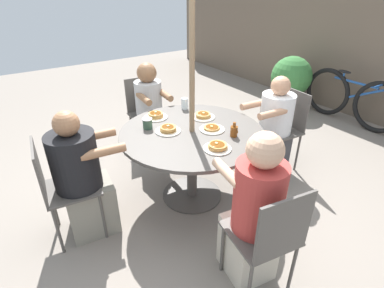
{
  "coord_description": "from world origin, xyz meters",
  "views": [
    {
      "loc": [
        2.0,
        -1.37,
        1.93
      ],
      "look_at": [
        0.0,
        0.0,
        0.59
      ],
      "focal_mm": 28.0,
      "sensor_mm": 36.0,
      "label": 1
    }
  ],
  "objects_px": {
    "patio_table": "(192,142)",
    "drinking_glass_a": "(185,104)",
    "diner_north": "(150,114)",
    "patio_chair_south": "(269,235)",
    "patio_chair_west": "(284,125)",
    "pancake_plate_b": "(168,130)",
    "pancake_plate_a": "(217,147)",
    "potted_shrub": "(291,80)",
    "diner_east": "(83,181)",
    "pancake_plate_e": "(212,128)",
    "diner_south": "(254,215)",
    "diner_west": "(272,130)",
    "coffee_cup": "(148,124)",
    "patio_chair_north": "(145,109)",
    "syrup_bottle": "(234,131)",
    "patio_chair_east": "(60,185)",
    "pancake_plate_d": "(156,116)",
    "pancake_plate_c": "(203,116)",
    "bicycle": "(352,99)"
  },
  "relations": [
    {
      "from": "diner_south",
      "to": "diner_west",
      "type": "distance_m",
      "value": 1.46
    },
    {
      "from": "pancake_plate_a",
      "to": "potted_shrub",
      "type": "distance_m",
      "value": 3.06
    },
    {
      "from": "patio_table",
      "to": "patio_chair_north",
      "type": "height_order",
      "value": "patio_chair_north"
    },
    {
      "from": "pancake_plate_b",
      "to": "bicycle",
      "type": "xyz_separation_m",
      "value": [
        -0.02,
        3.14,
        -0.37
      ]
    },
    {
      "from": "patio_chair_north",
      "to": "patio_chair_south",
      "type": "xyz_separation_m",
      "value": [
        2.31,
        -0.29,
        0.0
      ]
    },
    {
      "from": "patio_chair_north",
      "to": "pancake_plate_b",
      "type": "relative_size",
      "value": 3.9
    },
    {
      "from": "syrup_bottle",
      "to": "diner_north",
      "type": "bearing_deg",
      "value": -172.72
    },
    {
      "from": "patio_chair_north",
      "to": "diner_west",
      "type": "relative_size",
      "value": 0.83
    },
    {
      "from": "patio_table",
      "to": "pancake_plate_a",
      "type": "distance_m",
      "value": 0.41
    },
    {
      "from": "patio_table",
      "to": "pancake_plate_c",
      "type": "bearing_deg",
      "value": 125.11
    },
    {
      "from": "patio_table",
      "to": "drinking_glass_a",
      "type": "height_order",
      "value": "drinking_glass_a"
    },
    {
      "from": "diner_west",
      "to": "diner_north",
      "type": "bearing_deg",
      "value": 45.31
    },
    {
      "from": "patio_chair_west",
      "to": "diner_west",
      "type": "bearing_deg",
      "value": 90.0
    },
    {
      "from": "pancake_plate_a",
      "to": "pancake_plate_e",
      "type": "xyz_separation_m",
      "value": [
        -0.31,
        0.18,
        -0.01
      ]
    },
    {
      "from": "pancake_plate_b",
      "to": "pancake_plate_d",
      "type": "height_order",
      "value": "pancake_plate_d"
    },
    {
      "from": "pancake_plate_b",
      "to": "pancake_plate_d",
      "type": "bearing_deg",
      "value": 170.65
    },
    {
      "from": "diner_west",
      "to": "drinking_glass_a",
      "type": "relative_size",
      "value": 9.23
    },
    {
      "from": "syrup_bottle",
      "to": "pancake_plate_c",
      "type": "bearing_deg",
      "value": 177.91
    },
    {
      "from": "syrup_bottle",
      "to": "drinking_glass_a",
      "type": "relative_size",
      "value": 1.12
    },
    {
      "from": "diner_north",
      "to": "bicycle",
      "type": "height_order",
      "value": "diner_north"
    },
    {
      "from": "patio_chair_west",
      "to": "bicycle",
      "type": "xyz_separation_m",
      "value": [
        -0.24,
        1.8,
        -0.15
      ]
    },
    {
      "from": "diner_north",
      "to": "patio_chair_south",
      "type": "relative_size",
      "value": 1.25
    },
    {
      "from": "patio_chair_west",
      "to": "potted_shrub",
      "type": "xyz_separation_m",
      "value": [
        -1.15,
        1.52,
        -0.04
      ]
    },
    {
      "from": "patio_chair_west",
      "to": "pancake_plate_b",
      "type": "distance_m",
      "value": 1.38
    },
    {
      "from": "patio_chair_north",
      "to": "pancake_plate_c",
      "type": "xyz_separation_m",
      "value": [
        0.98,
        0.17,
        0.22
      ]
    },
    {
      "from": "pancake_plate_a",
      "to": "drinking_glass_a",
      "type": "height_order",
      "value": "drinking_glass_a"
    },
    {
      "from": "diner_north",
      "to": "diner_west",
      "type": "xyz_separation_m",
      "value": [
        1.09,
        0.91,
        -0.03
      ]
    },
    {
      "from": "pancake_plate_b",
      "to": "pancake_plate_d",
      "type": "distance_m",
      "value": 0.34
    },
    {
      "from": "patio_chair_north",
      "to": "pancake_plate_a",
      "type": "distance_m",
      "value": 1.57
    },
    {
      "from": "diner_north",
      "to": "diner_south",
      "type": "xyz_separation_m",
      "value": [
        1.98,
        -0.25,
        0.02
      ]
    },
    {
      "from": "patio_chair_east",
      "to": "diner_west",
      "type": "relative_size",
      "value": 0.83
    },
    {
      "from": "diner_north",
      "to": "coffee_cup",
      "type": "xyz_separation_m",
      "value": [
        0.72,
        -0.38,
        0.25
      ]
    },
    {
      "from": "patio_chair_north",
      "to": "diner_south",
      "type": "relative_size",
      "value": 0.76
    },
    {
      "from": "patio_chair_north",
      "to": "pancake_plate_d",
      "type": "relative_size",
      "value": 3.9
    },
    {
      "from": "patio_chair_north",
      "to": "diner_east",
      "type": "xyz_separation_m",
      "value": [
        1.04,
        -1.08,
        -0.02
      ]
    },
    {
      "from": "diner_west",
      "to": "pancake_plate_b",
      "type": "relative_size",
      "value": 4.72
    },
    {
      "from": "patio_table",
      "to": "patio_chair_south",
      "type": "bearing_deg",
      "value": -9.93
    },
    {
      "from": "pancake_plate_c",
      "to": "drinking_glass_a",
      "type": "relative_size",
      "value": 1.95
    },
    {
      "from": "patio_chair_east",
      "to": "pancake_plate_b",
      "type": "xyz_separation_m",
      "value": [
        0.03,
        0.97,
        0.22
      ]
    },
    {
      "from": "pancake_plate_d",
      "to": "syrup_bottle",
      "type": "height_order",
      "value": "syrup_bottle"
    },
    {
      "from": "diner_west",
      "to": "pancake_plate_a",
      "type": "relative_size",
      "value": 4.72
    },
    {
      "from": "diner_north",
      "to": "diner_south",
      "type": "distance_m",
      "value": 1.99
    },
    {
      "from": "patio_chair_south",
      "to": "syrup_bottle",
      "type": "height_order",
      "value": "patio_chair_south"
    },
    {
      "from": "patio_table",
      "to": "coffee_cup",
      "type": "distance_m",
      "value": 0.44
    },
    {
      "from": "diner_west",
      "to": "pancake_plate_e",
      "type": "bearing_deg",
      "value": 94.49
    },
    {
      "from": "diner_north",
      "to": "patio_chair_east",
      "type": "distance_m",
      "value": 1.5
    },
    {
      "from": "patio_chair_east",
      "to": "bicycle",
      "type": "height_order",
      "value": "patio_chair_east"
    },
    {
      "from": "diner_east",
      "to": "pancake_plate_e",
      "type": "relative_size",
      "value": 4.85
    },
    {
      "from": "pancake_plate_e",
      "to": "diner_south",
      "type": "bearing_deg",
      "value": -20.46
    },
    {
      "from": "diner_west",
      "to": "patio_chair_east",
      "type": "bearing_deg",
      "value": 89.23
    }
  ]
}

